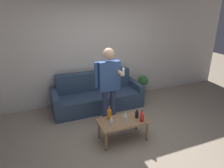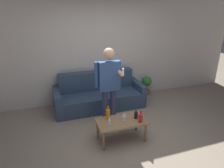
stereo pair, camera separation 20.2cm
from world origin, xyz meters
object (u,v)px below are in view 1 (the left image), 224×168
coffee_table (123,123)px  person_standing_front (109,82)px  couch (97,95)px  bottle_orange (142,117)px

coffee_table → person_standing_front: size_ratio=0.55×
couch → person_standing_front: size_ratio=1.32×
couch → coffee_table: 1.49m
couch → bottle_orange: 1.68m
bottle_orange → person_standing_front: bearing=115.9°
bottle_orange → coffee_table: bearing=154.8°
couch → bottle_orange: couch is taller
couch → bottle_orange: (0.34, -1.63, 0.20)m
coffee_table → bottle_orange: size_ratio=4.20×
person_standing_front → coffee_table: bearing=-85.1°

